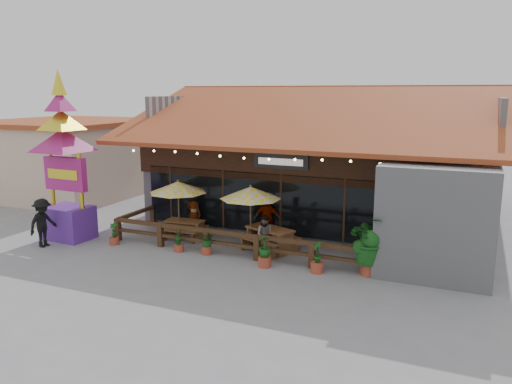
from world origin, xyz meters
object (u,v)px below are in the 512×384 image
at_px(umbrella_right, 251,193).
at_px(thai_sign_tower, 63,145).
at_px(picnic_table_right, 270,235).
at_px(pedestrian, 43,223).
at_px(picnic_table_left, 185,226).
at_px(umbrella_left, 178,187).
at_px(tropical_plant, 370,241).

distance_m(umbrella_right, thai_sign_tower, 7.59).
height_order(picnic_table_right, pedestrian, pedestrian).
bearing_deg(thai_sign_tower, picnic_table_left, 23.97).
bearing_deg(umbrella_right, picnic_table_left, 176.31).
relative_size(umbrella_right, picnic_table_right, 1.33).
height_order(umbrella_right, picnic_table_left, umbrella_right).
height_order(picnic_table_left, picnic_table_right, picnic_table_right).
bearing_deg(umbrella_right, pedestrian, -158.46).
distance_m(picnic_table_left, picnic_table_right, 3.74).
xyz_separation_m(thai_sign_tower, pedestrian, (-0.12, -1.20, -2.85)).
bearing_deg(umbrella_right, picnic_table_right, 3.78).
xyz_separation_m(picnic_table_left, thai_sign_tower, (-4.23, -1.88, 3.28)).
xyz_separation_m(picnic_table_right, pedestrian, (-8.09, -2.94, 0.35)).
bearing_deg(pedestrian, thai_sign_tower, -3.30).
xyz_separation_m(umbrella_left, tropical_plant, (7.72, -0.98, -0.97)).
bearing_deg(thai_sign_tower, umbrella_left, 21.93).
bearing_deg(thai_sign_tower, picnic_table_right, 12.31).
bearing_deg(pedestrian, tropical_plant, -78.71).
height_order(picnic_table_left, pedestrian, pedestrian).
distance_m(umbrella_right, picnic_table_right, 1.73).
height_order(umbrella_right, tropical_plant, umbrella_right).
bearing_deg(picnic_table_left, pedestrian, -144.66).
xyz_separation_m(umbrella_left, picnic_table_right, (3.86, 0.08, -1.53)).
bearing_deg(tropical_plant, umbrella_left, 172.75).
relative_size(umbrella_right, pedestrian, 1.61).
height_order(umbrella_right, picnic_table_right, umbrella_right).
height_order(tropical_plant, pedestrian, tropical_plant).
distance_m(umbrella_left, tropical_plant, 7.85).
height_order(umbrella_left, umbrella_right, umbrella_right).
distance_m(tropical_plant, pedestrian, 12.10).
relative_size(umbrella_right, picnic_table_left, 1.84).
height_order(umbrella_left, picnic_table_left, umbrella_left).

